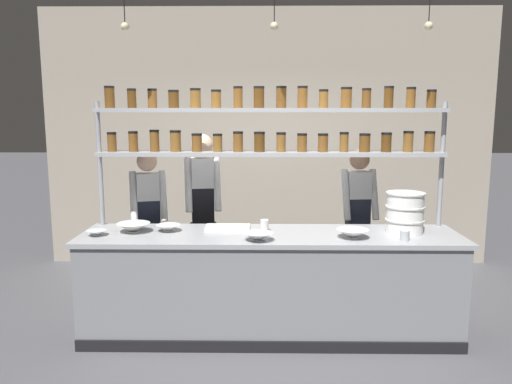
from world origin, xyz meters
TOP-DOWN VIEW (x-y plane):
  - ground_plane at (0.00, 0.00)m, footprint 40.00×40.00m
  - back_wall at (0.00, 2.21)m, footprint 5.70×0.12m
  - prep_counter at (0.00, -0.00)m, footprint 3.30×0.76m
  - spice_shelf_unit at (0.00, 0.33)m, footprint 3.18×0.28m
  - chef_left at (-1.22, 0.69)m, footprint 0.41×0.34m
  - chef_center at (-0.68, 0.77)m, footprint 0.40×0.33m
  - chef_right at (0.91, 0.78)m, footprint 0.38×0.30m
  - container_stack at (1.18, 0.07)m, footprint 0.34×0.34m
  - cutting_board at (-0.38, 0.16)m, footprint 0.40×0.26m
  - prep_bowl_near_left at (0.69, -0.14)m, footprint 0.27×0.27m
  - prep_bowl_center_front at (-1.20, 0.04)m, footprint 0.29×0.29m
  - prep_bowl_center_back at (-0.90, 0.07)m, footprint 0.21×0.21m
  - prep_bowl_near_right at (-0.10, -0.24)m, footprint 0.25×0.25m
  - prep_bowl_far_left at (-1.49, -0.10)m, footprint 0.17×0.17m
  - serving_cup_front at (-0.05, 0.08)m, footprint 0.07×0.07m
  - serving_cup_by_board at (1.10, -0.22)m, footprint 0.08×0.08m
  - pendant_light_row at (0.04, 0.00)m, footprint 2.54×0.07m

SIDE VIEW (x-z plane):
  - ground_plane at x=0.00m, z-range 0.00..0.00m
  - prep_counter at x=0.00m, z-range 0.00..0.92m
  - chef_left at x=-1.22m, z-range 0.11..1.69m
  - chef_right at x=0.91m, z-range 0.11..1.71m
  - cutting_board at x=-0.38m, z-range 0.92..0.94m
  - prep_bowl_far_left at x=-1.49m, z-range 0.92..0.97m
  - prep_bowl_center_back at x=-0.90m, z-range 0.92..0.98m
  - prep_bowl_near_right at x=-0.10m, z-range 0.92..0.99m
  - prep_bowl_near_left at x=0.69m, z-range 0.92..0.99m
  - prep_bowl_center_front at x=-1.20m, z-range 0.92..1.00m
  - serving_cup_by_board at x=1.10m, z-range 0.92..1.00m
  - serving_cup_front at x=-0.05m, z-range 0.92..1.03m
  - chef_center at x=-0.68m, z-range 0.14..1.89m
  - container_stack at x=1.18m, z-range 0.92..1.27m
  - back_wall at x=0.00m, z-range 0.00..3.25m
  - spice_shelf_unit at x=0.00m, z-range 0.68..2.87m
  - pendant_light_row at x=0.04m, z-range 2.39..2.97m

